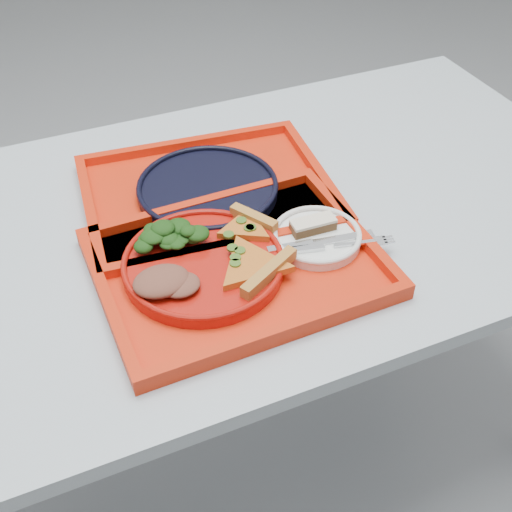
% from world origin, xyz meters
% --- Properties ---
extents(ground, '(10.00, 10.00, 0.00)m').
position_xyz_m(ground, '(0.00, 0.00, 0.00)').
color(ground, gray).
rests_on(ground, ground).
extents(table, '(1.60, 0.80, 0.75)m').
position_xyz_m(table, '(0.00, 0.00, 0.68)').
color(table, '#B1BBC6').
rests_on(table, ground).
extents(tray_main, '(0.46, 0.36, 0.01)m').
position_xyz_m(tray_main, '(0.01, -0.14, 0.76)').
color(tray_main, red).
rests_on(tray_main, table).
extents(tray_far, '(0.48, 0.39, 0.01)m').
position_xyz_m(tray_far, '(0.03, 0.06, 0.76)').
color(tray_far, red).
rests_on(tray_far, table).
extents(dinner_plate, '(0.26, 0.26, 0.02)m').
position_xyz_m(dinner_plate, '(-0.05, -0.13, 0.77)').
color(dinner_plate, '#AB140B').
rests_on(dinner_plate, tray_main).
extents(side_plate, '(0.15, 0.15, 0.01)m').
position_xyz_m(side_plate, '(0.15, -0.14, 0.77)').
color(side_plate, white).
rests_on(side_plate, tray_main).
extents(navy_plate, '(0.26, 0.26, 0.02)m').
position_xyz_m(navy_plate, '(0.03, 0.06, 0.77)').
color(navy_plate, black).
rests_on(navy_plate, tray_far).
extents(pizza_slice_a, '(0.17, 0.18, 0.02)m').
position_xyz_m(pizza_slice_a, '(0.02, -0.17, 0.79)').
color(pizza_slice_a, orange).
rests_on(pizza_slice_a, dinner_plate).
extents(pizza_slice_b, '(0.13, 0.13, 0.02)m').
position_xyz_m(pizza_slice_b, '(0.04, -0.08, 0.79)').
color(pizza_slice_b, orange).
rests_on(pizza_slice_b, dinner_plate).
extents(salad_heap, '(0.10, 0.09, 0.05)m').
position_xyz_m(salad_heap, '(-0.08, -0.07, 0.80)').
color(salad_heap, black).
rests_on(salad_heap, dinner_plate).
extents(meat_portion, '(0.09, 0.07, 0.03)m').
position_xyz_m(meat_portion, '(-0.13, -0.16, 0.79)').
color(meat_portion, brown).
rests_on(meat_portion, dinner_plate).
extents(dessert_bar, '(0.08, 0.03, 0.02)m').
position_xyz_m(dessert_bar, '(0.15, -0.12, 0.79)').
color(dessert_bar, '#4C2F19').
rests_on(dessert_bar, side_plate).
extents(knife, '(0.19, 0.04, 0.01)m').
position_xyz_m(knife, '(0.15, -0.16, 0.78)').
color(knife, silver).
rests_on(knife, side_plate).
extents(fork, '(0.19, 0.06, 0.01)m').
position_xyz_m(fork, '(0.16, -0.18, 0.78)').
color(fork, silver).
rests_on(fork, side_plate).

